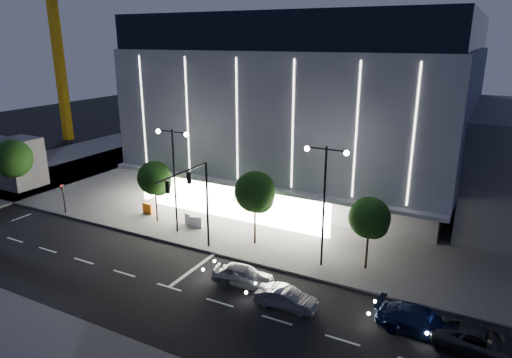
{
  "coord_description": "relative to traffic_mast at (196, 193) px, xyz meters",
  "views": [
    {
      "loc": [
        19.81,
        -22.65,
        15.94
      ],
      "look_at": [
        3.22,
        8.65,
        5.0
      ],
      "focal_mm": 32.0,
      "sensor_mm": 36.0,
      "label": 1
    }
  ],
  "objects": [
    {
      "name": "barrier_b",
      "position": [
        -3.89,
        4.31,
        -4.38
      ],
      "size": [
        1.13,
        0.54,
        1.0
      ],
      "primitive_type": "cube",
      "rotation": [
        0.0,
        0.0,
        -0.27
      ],
      "color": "#BCBCBC",
      "rests_on": "sidewalk_museum"
    },
    {
      "name": "car_fourth",
      "position": [
        19.72,
        -2.42,
        -4.35
      ],
      "size": [
        4.97,
        2.48,
        1.35
      ],
      "primitive_type": "imported",
      "rotation": [
        0.0,
        0.0,
        1.52
      ],
      "color": "#2F2E33",
      "rests_on": "ground"
    },
    {
      "name": "tree_right",
      "position": [
        12.03,
        3.68,
        -1.14
      ],
      "size": [
        2.91,
        2.91,
        5.51
      ],
      "color": "black",
      "rests_on": "ground"
    },
    {
      "name": "car_lead",
      "position": [
        5.21,
        -2.21,
        -4.32
      ],
      "size": [
        4.37,
        2.22,
        1.42
      ],
      "primitive_type": "imported",
      "rotation": [
        0.0,
        0.0,
        1.7
      ],
      "color": "#96979D",
      "rests_on": "ground"
    },
    {
      "name": "car_third",
      "position": [
        16.68,
        -2.11,
        -4.3
      ],
      "size": [
        5.1,
        2.22,
        1.46
      ],
      "primitive_type": "imported",
      "rotation": [
        0.0,
        0.0,
        1.54
      ],
      "color": "#111D42",
      "rests_on": "ground"
    },
    {
      "name": "street_lamp_east",
      "position": [
        9.0,
        2.66,
        0.93
      ],
      "size": [
        3.16,
        0.36,
        9.0
      ],
      "color": "black",
      "rests_on": "ground"
    },
    {
      "name": "ground",
      "position": [
        -1.0,
        -3.34,
        -5.03
      ],
      "size": [
        160.0,
        160.0,
        0.0
      ],
      "primitive_type": "plane",
      "color": "black",
      "rests_on": "ground"
    },
    {
      "name": "sidewalk_museum",
      "position": [
        4.0,
        20.66,
        -4.95
      ],
      "size": [
        70.0,
        40.0,
        0.15
      ],
      "primitive_type": "cube",
      "color": "#474747",
      "rests_on": "ground"
    },
    {
      "name": "tower_crane",
      "position": [
        -41.92,
        24.66,
        15.48
      ],
      "size": [
        32.0,
        2.0,
        28.5
      ],
      "color": "gold",
      "rests_on": "ground"
    },
    {
      "name": "car_second",
      "position": [
        8.9,
        -3.35,
        -4.39
      ],
      "size": [
        3.94,
        1.59,
        1.27
      ],
      "primitive_type": "imported",
      "rotation": [
        0.0,
        0.0,
        1.63
      ],
      "color": "#97989E",
      "rests_on": "ground"
    },
    {
      "name": "tree_mid",
      "position": [
        3.03,
        3.68,
        -0.69
      ],
      "size": [
        3.25,
        3.25,
        6.15
      ],
      "color": "black",
      "rests_on": "ground"
    },
    {
      "name": "street_lamp_west",
      "position": [
        -4.0,
        2.66,
        0.93
      ],
      "size": [
        3.16,
        0.36,
        9.0
      ],
      "color": "black",
      "rests_on": "ground"
    },
    {
      "name": "traffic_mast",
      "position": [
        0.0,
        0.0,
        0.0
      ],
      "size": [
        0.33,
        5.89,
        7.07
      ],
      "color": "black",
      "rests_on": "ground"
    },
    {
      "name": "museum",
      "position": [
        1.98,
        18.97,
        4.25
      ],
      "size": [
        30.0,
        25.8,
        18.0
      ],
      "color": "#4C4C51",
      "rests_on": "ground"
    },
    {
      "name": "sidewalk_west",
      "position": [
        -31.0,
        6.66,
        -4.95
      ],
      "size": [
        16.0,
        50.0,
        0.15
      ],
      "primitive_type": "cube",
      "color": "#474747",
      "rests_on": "ground"
    },
    {
      "name": "tree_left",
      "position": [
        -6.97,
        3.68,
        -0.99
      ],
      "size": [
        3.02,
        3.02,
        5.72
      ],
      "color": "black",
      "rests_on": "ground"
    },
    {
      "name": "ped_signal_far",
      "position": [
        -16.0,
        1.16,
        -3.14
      ],
      "size": [
        0.22,
        0.24,
        3.0
      ],
      "color": "black",
      "rests_on": "ground"
    },
    {
      "name": "barrier_a",
      "position": [
        -8.97,
        4.66,
        -4.38
      ],
      "size": [
        1.12,
        0.36,
        1.0
      ],
      "primitive_type": "cube",
      "rotation": [
        0.0,
        0.0,
        -0.1
      ],
      "color": "orange",
      "rests_on": "sidewalk_museum"
    },
    {
      "name": "barrier_d",
      "position": [
        -3.04,
        4.05,
        -4.38
      ],
      "size": [
        1.12,
        0.61,
        1.0
      ],
      "primitive_type": "cube",
      "rotation": [
        0.0,
        0.0,
        0.35
      ],
      "color": "#B8B8B8",
      "rests_on": "sidewalk_museum"
    }
  ]
}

